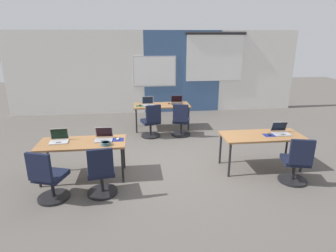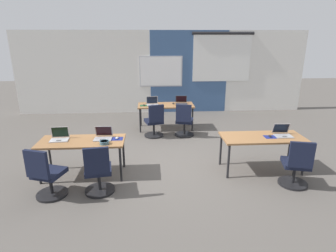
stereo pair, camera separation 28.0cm
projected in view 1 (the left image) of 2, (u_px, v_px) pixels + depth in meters
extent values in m
plane|color=#56514C|center=(171.00, 159.00, 6.16)|extent=(24.00, 24.00, 0.00)
cube|color=silver|center=(156.00, 72.00, 9.70)|extent=(10.00, 0.20, 2.80)
cube|color=#385684|center=(183.00, 72.00, 9.70)|extent=(2.67, 0.01, 2.80)
cube|color=#B7B7BC|center=(155.00, 71.00, 9.57)|extent=(1.48, 0.02, 1.04)
cube|color=white|center=(155.00, 71.00, 9.57)|extent=(1.40, 0.02, 0.96)
cube|color=white|center=(215.00, 58.00, 9.66)|extent=(2.00, 0.02, 1.56)
cylinder|color=black|center=(216.00, 33.00, 9.41)|extent=(2.10, 0.10, 0.10)
cube|color=olive|center=(82.00, 143.00, 5.18)|extent=(1.60, 0.70, 0.04)
cylinder|color=black|center=(38.00, 170.00, 4.93)|extent=(0.04, 0.04, 0.68)
cylinder|color=black|center=(123.00, 166.00, 5.09)|extent=(0.04, 0.04, 0.68)
cylinder|color=black|center=(48.00, 156.00, 5.50)|extent=(0.04, 0.04, 0.68)
cylinder|color=black|center=(124.00, 153.00, 5.66)|extent=(0.04, 0.04, 0.68)
cube|color=olive|center=(262.00, 136.00, 5.57)|extent=(1.60, 0.70, 0.04)
cylinder|color=black|center=(230.00, 160.00, 5.31)|extent=(0.04, 0.04, 0.68)
cylinder|color=black|center=(303.00, 157.00, 5.47)|extent=(0.04, 0.04, 0.68)
cylinder|color=black|center=(220.00, 148.00, 5.88)|extent=(0.04, 0.04, 0.68)
cylinder|color=black|center=(287.00, 145.00, 6.04)|extent=(0.04, 0.04, 0.68)
cube|color=olive|center=(162.00, 105.00, 8.02)|extent=(1.60, 0.70, 0.04)
cylinder|color=black|center=(136.00, 121.00, 7.77)|extent=(0.04, 0.04, 0.68)
cylinder|color=black|center=(189.00, 119.00, 7.93)|extent=(0.04, 0.04, 0.68)
cylinder|color=black|center=(136.00, 115.00, 8.34)|extent=(0.04, 0.04, 0.68)
cylinder|color=black|center=(185.00, 114.00, 8.50)|extent=(0.04, 0.04, 0.68)
cube|color=#9E9EA3|center=(282.00, 134.00, 5.57)|extent=(0.34, 0.24, 0.02)
cube|color=#4C4C4F|center=(283.00, 134.00, 5.52)|extent=(0.09, 0.06, 0.00)
cube|color=#9E9EA3|center=(279.00, 126.00, 5.68)|extent=(0.33, 0.09, 0.21)
cube|color=black|center=(279.00, 126.00, 5.68)|extent=(0.30, 0.07, 0.18)
cube|color=navy|center=(269.00, 135.00, 5.53)|extent=(0.22, 0.19, 0.00)
ellipsoid|color=black|center=(269.00, 134.00, 5.53)|extent=(0.06, 0.10, 0.03)
cylinder|color=black|center=(292.00, 180.00, 5.24)|extent=(0.52, 0.52, 0.04)
cylinder|color=black|center=(294.00, 171.00, 5.18)|extent=(0.06, 0.06, 0.34)
cube|color=black|center=(295.00, 161.00, 5.11)|extent=(0.53, 0.53, 0.08)
cube|color=black|center=(302.00, 152.00, 4.79)|extent=(0.40, 0.15, 0.46)
sphere|color=black|center=(289.00, 174.00, 5.46)|extent=(0.04, 0.04, 0.04)
sphere|color=black|center=(306.00, 183.00, 5.14)|extent=(0.04, 0.04, 0.04)
sphere|color=black|center=(281.00, 181.00, 5.19)|extent=(0.04, 0.04, 0.04)
cube|color=#333338|center=(177.00, 104.00, 8.10)|extent=(0.34, 0.25, 0.02)
cube|color=#4C4C4F|center=(177.00, 104.00, 8.05)|extent=(0.09, 0.07, 0.00)
cube|color=#333338|center=(177.00, 99.00, 8.21)|extent=(0.33, 0.10, 0.21)
cube|color=black|center=(177.00, 99.00, 8.20)|extent=(0.30, 0.09, 0.18)
ellipsoid|color=black|center=(169.00, 103.00, 8.11)|extent=(0.07, 0.11, 0.03)
cylinder|color=black|center=(181.00, 134.00, 7.69)|extent=(0.52, 0.52, 0.04)
cylinder|color=black|center=(181.00, 128.00, 7.63)|extent=(0.06, 0.06, 0.34)
cube|color=black|center=(181.00, 120.00, 7.57)|extent=(0.53, 0.53, 0.08)
cube|color=black|center=(181.00, 113.00, 7.25)|extent=(0.40, 0.15, 0.46)
sphere|color=black|center=(182.00, 131.00, 7.91)|extent=(0.04, 0.04, 0.04)
sphere|color=black|center=(189.00, 135.00, 7.59)|extent=(0.04, 0.04, 0.04)
sphere|color=black|center=(173.00, 135.00, 7.65)|extent=(0.04, 0.04, 0.04)
cube|color=#9E9EA3|center=(149.00, 105.00, 7.93)|extent=(0.35, 0.26, 0.02)
cube|color=#4C4C4F|center=(149.00, 105.00, 7.88)|extent=(0.10, 0.07, 0.00)
cube|color=#9E9EA3|center=(148.00, 100.00, 8.02)|extent=(0.33, 0.08, 0.22)
cube|color=black|center=(148.00, 100.00, 8.02)|extent=(0.30, 0.06, 0.19)
cube|color=#23512D|center=(140.00, 106.00, 7.87)|extent=(0.22, 0.19, 0.00)
ellipsoid|color=black|center=(140.00, 105.00, 7.87)|extent=(0.07, 0.11, 0.03)
cylinder|color=black|center=(151.00, 135.00, 7.60)|extent=(0.52, 0.52, 0.04)
cylinder|color=black|center=(151.00, 129.00, 7.54)|extent=(0.06, 0.06, 0.34)
cube|color=black|center=(150.00, 121.00, 7.47)|extent=(0.54, 0.54, 0.08)
cube|color=black|center=(153.00, 114.00, 7.17)|extent=(0.40, 0.17, 0.46)
sphere|color=black|center=(148.00, 133.00, 7.80)|extent=(0.04, 0.04, 0.04)
sphere|color=black|center=(159.00, 135.00, 7.61)|extent=(0.04, 0.04, 0.04)
sphere|color=black|center=(144.00, 137.00, 7.45)|extent=(0.04, 0.04, 0.04)
cube|color=#B7B7BC|center=(59.00, 142.00, 5.15)|extent=(0.35, 0.26, 0.02)
cube|color=#4C4C4F|center=(58.00, 143.00, 5.10)|extent=(0.09, 0.07, 0.00)
cube|color=#B7B7BC|center=(59.00, 134.00, 5.24)|extent=(0.33, 0.07, 0.22)
cube|color=black|center=(59.00, 134.00, 5.23)|extent=(0.30, 0.05, 0.19)
cylinder|color=black|center=(54.00, 197.00, 4.68)|extent=(0.52, 0.52, 0.04)
cylinder|color=black|center=(53.00, 187.00, 4.62)|extent=(0.06, 0.06, 0.34)
cube|color=black|center=(51.00, 176.00, 4.55)|extent=(0.56, 0.56, 0.08)
cube|color=black|center=(39.00, 167.00, 4.24)|extent=(0.40, 0.18, 0.46)
sphere|color=black|center=(62.00, 190.00, 4.89)|extent=(0.04, 0.04, 0.04)
sphere|color=black|center=(64.00, 201.00, 4.56)|extent=(0.04, 0.04, 0.04)
sphere|color=black|center=(40.00, 198.00, 4.65)|extent=(0.04, 0.04, 0.04)
cube|color=#9E9EA3|center=(104.00, 140.00, 5.24)|extent=(0.34, 0.24, 0.02)
cube|color=#4C4C4F|center=(103.00, 141.00, 5.19)|extent=(0.09, 0.06, 0.00)
cube|color=#9E9EA3|center=(104.00, 132.00, 5.35)|extent=(0.33, 0.08, 0.21)
cube|color=black|center=(104.00, 132.00, 5.34)|extent=(0.30, 0.07, 0.19)
cube|color=navy|center=(118.00, 140.00, 5.29)|extent=(0.22, 0.19, 0.00)
ellipsoid|color=#B2B2B7|center=(118.00, 139.00, 5.29)|extent=(0.07, 0.11, 0.03)
cylinder|color=black|center=(103.00, 192.00, 4.83)|extent=(0.52, 0.52, 0.04)
cylinder|color=black|center=(102.00, 182.00, 4.78)|extent=(0.06, 0.06, 0.34)
cube|color=black|center=(101.00, 171.00, 4.71)|extent=(0.50, 0.50, 0.08)
cube|color=black|center=(100.00, 163.00, 4.40)|extent=(0.40, 0.12, 0.46)
sphere|color=black|center=(102.00, 185.00, 5.05)|extent=(0.04, 0.04, 0.04)
sphere|color=black|center=(116.00, 192.00, 4.82)|extent=(0.04, 0.04, 0.04)
sphere|color=black|center=(90.00, 196.00, 4.71)|extent=(0.04, 0.04, 0.04)
cylinder|color=#3D6070|center=(106.00, 144.00, 5.02)|extent=(0.17, 0.17, 0.05)
torus|color=#3D6070|center=(106.00, 142.00, 5.01)|extent=(0.18, 0.18, 0.02)
cylinder|color=gold|center=(106.00, 143.00, 5.02)|extent=(0.14, 0.14, 0.01)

